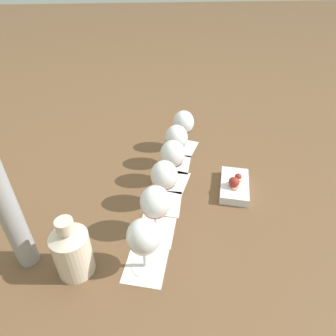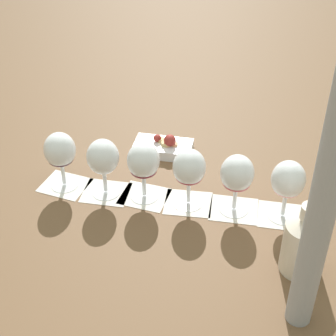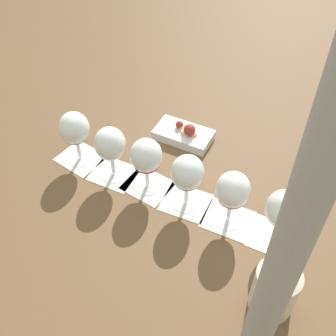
{
  "view_description": "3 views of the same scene",
  "coord_description": "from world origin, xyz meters",
  "px_view_note": "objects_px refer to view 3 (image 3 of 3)",
  "views": [
    {
      "loc": [
        -0.73,
        0.06,
        0.65
      ],
      "look_at": [
        0.0,
        -0.0,
        0.1
      ],
      "focal_mm": 32.0,
      "sensor_mm": 36.0,
      "label": 1
    },
    {
      "loc": [
        0.07,
        1.01,
        0.83
      ],
      "look_at": [
        0.0,
        -0.0,
        0.1
      ],
      "focal_mm": 55.0,
      "sensor_mm": 36.0,
      "label": 2
    },
    {
      "loc": [
        -0.14,
        0.68,
        0.84
      ],
      "look_at": [
        0.0,
        -0.0,
        0.1
      ],
      "focal_mm": 45.0,
      "sensor_mm": 36.0,
      "label": 3
    }
  ],
  "objects_px": {
    "wine_glass_5": "(75,131)",
    "wine_glass_0": "(283,211)",
    "wine_glass_1": "(233,192)",
    "wine_glass_4": "(110,146)",
    "ceramic_vase": "(276,287)",
    "wine_glass_2": "(187,175)",
    "umbrella_pole": "(285,261)",
    "wine_glass_3": "(146,158)",
    "snack_dish": "(184,134)"
  },
  "relations": [
    {
      "from": "wine_glass_1",
      "to": "wine_glass_3",
      "type": "xyz_separation_m",
      "value": [
        0.22,
        -0.07,
        0.0
      ]
    },
    {
      "from": "wine_glass_0",
      "to": "snack_dish",
      "type": "xyz_separation_m",
      "value": [
        0.27,
        -0.3,
        -0.09
      ]
    },
    {
      "from": "wine_glass_1",
      "to": "wine_glass_2",
      "type": "distance_m",
      "value": 0.11
    },
    {
      "from": "wine_glass_5",
      "to": "ceramic_vase",
      "type": "height_order",
      "value": "ceramic_vase"
    },
    {
      "from": "wine_glass_0",
      "to": "wine_glass_2",
      "type": "height_order",
      "value": "same"
    },
    {
      "from": "wine_glass_2",
      "to": "wine_glass_1",
      "type": "bearing_deg",
      "value": 163.79
    },
    {
      "from": "wine_glass_1",
      "to": "wine_glass_4",
      "type": "relative_size",
      "value": 1.0
    },
    {
      "from": "umbrella_pole",
      "to": "ceramic_vase",
      "type": "bearing_deg",
      "value": -107.01
    },
    {
      "from": "wine_glass_4",
      "to": "umbrella_pole",
      "type": "distance_m",
      "value": 0.63
    },
    {
      "from": "wine_glass_1",
      "to": "wine_glass_4",
      "type": "xyz_separation_m",
      "value": [
        0.32,
        -0.09,
        -0.0
      ]
    },
    {
      "from": "wine_glass_1",
      "to": "wine_glass_0",
      "type": "bearing_deg",
      "value": 164.01
    },
    {
      "from": "wine_glass_1",
      "to": "ceramic_vase",
      "type": "relative_size",
      "value": 0.9
    },
    {
      "from": "wine_glass_0",
      "to": "ceramic_vase",
      "type": "bearing_deg",
      "value": 87.93
    },
    {
      "from": "wine_glass_0",
      "to": "umbrella_pole",
      "type": "xyz_separation_m",
      "value": [
        0.05,
        0.3,
        0.26
      ]
    },
    {
      "from": "wine_glass_2",
      "to": "snack_dish",
      "type": "xyz_separation_m",
      "value": [
        0.05,
        -0.24,
        -0.09
      ]
    },
    {
      "from": "ceramic_vase",
      "to": "snack_dish",
      "type": "distance_m",
      "value": 0.54
    },
    {
      "from": "wine_glass_5",
      "to": "umbrella_pole",
      "type": "height_order",
      "value": "umbrella_pole"
    },
    {
      "from": "wine_glass_5",
      "to": "ceramic_vase",
      "type": "distance_m",
      "value": 0.63
    },
    {
      "from": "wine_glass_1",
      "to": "umbrella_pole",
      "type": "bearing_deg",
      "value": 101.68
    },
    {
      "from": "wine_glass_4",
      "to": "umbrella_pole",
      "type": "relative_size",
      "value": 0.21
    },
    {
      "from": "wine_glass_0",
      "to": "wine_glass_1",
      "type": "bearing_deg",
      "value": -15.99
    },
    {
      "from": "umbrella_pole",
      "to": "wine_glass_1",
      "type": "bearing_deg",
      "value": -78.32
    },
    {
      "from": "wine_glass_0",
      "to": "wine_glass_5",
      "type": "distance_m",
      "value": 0.57
    },
    {
      "from": "snack_dish",
      "to": "umbrella_pole",
      "type": "bearing_deg",
      "value": 110.59
    },
    {
      "from": "umbrella_pole",
      "to": "wine_glass_2",
      "type": "bearing_deg",
      "value": -63.8
    },
    {
      "from": "wine_glass_1",
      "to": "wine_glass_5",
      "type": "height_order",
      "value": "same"
    },
    {
      "from": "wine_glass_5",
      "to": "umbrella_pole",
      "type": "xyz_separation_m",
      "value": [
        -0.5,
        0.46,
        0.26
      ]
    },
    {
      "from": "wine_glass_2",
      "to": "wine_glass_3",
      "type": "relative_size",
      "value": 1.0
    },
    {
      "from": "wine_glass_0",
      "to": "wine_glass_5",
      "type": "xyz_separation_m",
      "value": [
        0.54,
        -0.16,
        0.0
      ]
    },
    {
      "from": "wine_glass_4",
      "to": "wine_glass_5",
      "type": "bearing_deg",
      "value": -19.61
    },
    {
      "from": "wine_glass_0",
      "to": "wine_glass_1",
      "type": "distance_m",
      "value": 0.12
    },
    {
      "from": "wine_glass_3",
      "to": "wine_glass_5",
      "type": "height_order",
      "value": "same"
    },
    {
      "from": "snack_dish",
      "to": "wine_glass_5",
      "type": "bearing_deg",
      "value": 27.07
    },
    {
      "from": "wine_glass_5",
      "to": "snack_dish",
      "type": "distance_m",
      "value": 0.32
    },
    {
      "from": "wine_glass_1",
      "to": "snack_dish",
      "type": "relative_size",
      "value": 0.85
    },
    {
      "from": "wine_glass_0",
      "to": "wine_glass_1",
      "type": "relative_size",
      "value": 1.0
    },
    {
      "from": "wine_glass_5",
      "to": "snack_dish",
      "type": "xyz_separation_m",
      "value": [
        -0.27,
        -0.14,
        -0.09
      ]
    },
    {
      "from": "wine_glass_0",
      "to": "wine_glass_5",
      "type": "relative_size",
      "value": 1.0
    },
    {
      "from": "wine_glass_2",
      "to": "wine_glass_0",
      "type": "bearing_deg",
      "value": 163.9
    },
    {
      "from": "umbrella_pole",
      "to": "wine_glass_4",
      "type": "bearing_deg",
      "value": -47.48
    },
    {
      "from": "wine_glass_2",
      "to": "ceramic_vase",
      "type": "xyz_separation_m",
      "value": [
        -0.22,
        0.24,
        -0.03
      ]
    },
    {
      "from": "wine_glass_2",
      "to": "ceramic_vase",
      "type": "distance_m",
      "value": 0.32
    },
    {
      "from": "wine_glass_2",
      "to": "wine_glass_3",
      "type": "xyz_separation_m",
      "value": [
        0.11,
        -0.04,
        0.0
      ]
    },
    {
      "from": "wine_glass_5",
      "to": "wine_glass_0",
      "type": "bearing_deg",
      "value": 163.34
    },
    {
      "from": "wine_glass_3",
      "to": "wine_glass_5",
      "type": "xyz_separation_m",
      "value": [
        0.21,
        -0.06,
        -0.0
      ]
    },
    {
      "from": "wine_glass_3",
      "to": "ceramic_vase",
      "type": "bearing_deg",
      "value": 140.31
    },
    {
      "from": "wine_glass_0",
      "to": "wine_glass_5",
      "type": "height_order",
      "value": "same"
    },
    {
      "from": "wine_glass_4",
      "to": "umbrella_pole",
      "type": "xyz_separation_m",
      "value": [
        -0.39,
        0.42,
        0.26
      ]
    },
    {
      "from": "wine_glass_2",
      "to": "wine_glass_4",
      "type": "relative_size",
      "value": 1.0
    },
    {
      "from": "wine_glass_2",
      "to": "umbrella_pole",
      "type": "bearing_deg",
      "value": 116.2
    }
  ]
}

